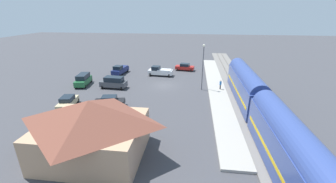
{
  "coord_description": "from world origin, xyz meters",
  "views": [
    {
      "loc": [
        -5.54,
        38.91,
        13.74
      ],
      "look_at": [
        -1.45,
        5.76,
        1.0
      ],
      "focal_mm": 22.65,
      "sensor_mm": 36.0,
      "label": 1
    }
  ],
  "objects_px": {
    "sedan_black": "(109,101)",
    "sedan_tan": "(68,102)",
    "station_building": "(92,128)",
    "pickup_white": "(160,71)",
    "suv_charcoal": "(114,82)",
    "sedan_red": "(185,67)",
    "suv_green": "(83,80)",
    "light_pole_near_platform": "(203,62)",
    "pickup_navy": "(120,70)",
    "pedestrian_on_platform": "(220,84)"
  },
  "relations": [
    {
      "from": "station_building",
      "to": "light_pole_near_platform",
      "type": "height_order",
      "value": "light_pole_near_platform"
    },
    {
      "from": "suv_charcoal",
      "to": "pickup_navy",
      "type": "bearing_deg",
      "value": -77.9
    },
    {
      "from": "pedestrian_on_platform",
      "to": "sedan_tan",
      "type": "bearing_deg",
      "value": 23.13
    },
    {
      "from": "pickup_navy",
      "to": "sedan_tan",
      "type": "distance_m",
      "value": 18.65
    },
    {
      "from": "pickup_navy",
      "to": "suv_green",
      "type": "distance_m",
      "value": 9.67
    },
    {
      "from": "sedan_red",
      "to": "suv_charcoal",
      "type": "relative_size",
      "value": 0.94
    },
    {
      "from": "station_building",
      "to": "sedan_red",
      "type": "relative_size",
      "value": 2.21
    },
    {
      "from": "sedan_black",
      "to": "pickup_white",
      "type": "relative_size",
      "value": 0.86
    },
    {
      "from": "suv_green",
      "to": "light_pole_near_platform",
      "type": "bearing_deg",
      "value": -179.46
    },
    {
      "from": "station_building",
      "to": "pedestrian_on_platform",
      "type": "relative_size",
      "value": 6.11
    },
    {
      "from": "pickup_navy",
      "to": "sedan_tan",
      "type": "relative_size",
      "value": 1.18
    },
    {
      "from": "station_building",
      "to": "sedan_black",
      "type": "distance_m",
      "value": 11.83
    },
    {
      "from": "pickup_navy",
      "to": "suv_green",
      "type": "height_order",
      "value": "suv_green"
    },
    {
      "from": "station_building",
      "to": "sedan_tan",
      "type": "bearing_deg",
      "value": -48.64
    },
    {
      "from": "pickup_navy",
      "to": "sedan_tan",
      "type": "xyz_separation_m",
      "value": [
        1.81,
        18.56,
        -0.15
      ]
    },
    {
      "from": "sedan_tan",
      "to": "light_pole_near_platform",
      "type": "relative_size",
      "value": 0.57
    },
    {
      "from": "sedan_red",
      "to": "suv_green",
      "type": "bearing_deg",
      "value": 34.98
    },
    {
      "from": "pickup_navy",
      "to": "suv_green",
      "type": "xyz_separation_m",
      "value": [
        4.52,
        8.55,
        0.12
      ]
    },
    {
      "from": "sedan_black",
      "to": "suv_charcoal",
      "type": "height_order",
      "value": "suv_charcoal"
    },
    {
      "from": "suv_green",
      "to": "sedan_tan",
      "type": "distance_m",
      "value": 10.37
    },
    {
      "from": "sedan_black",
      "to": "pickup_navy",
      "type": "xyz_separation_m",
      "value": [
        4.43,
        -17.68,
        0.15
      ]
    },
    {
      "from": "pedestrian_on_platform",
      "to": "suv_charcoal",
      "type": "distance_m",
      "value": 19.88
    },
    {
      "from": "station_building",
      "to": "sedan_tan",
      "type": "relative_size",
      "value": 2.2
    },
    {
      "from": "sedan_tan",
      "to": "pickup_white",
      "type": "relative_size",
      "value": 0.86
    },
    {
      "from": "sedan_tan",
      "to": "pickup_white",
      "type": "height_order",
      "value": "pickup_white"
    },
    {
      "from": "sedan_black",
      "to": "sedan_tan",
      "type": "relative_size",
      "value": 1.0
    },
    {
      "from": "pickup_navy",
      "to": "pickup_white",
      "type": "distance_m",
      "value": 9.4
    },
    {
      "from": "station_building",
      "to": "pickup_white",
      "type": "height_order",
      "value": "station_building"
    },
    {
      "from": "sedan_red",
      "to": "pickup_white",
      "type": "distance_m",
      "value": 7.43
    },
    {
      "from": "sedan_red",
      "to": "light_pole_near_platform",
      "type": "relative_size",
      "value": 0.57
    },
    {
      "from": "sedan_red",
      "to": "suv_charcoal",
      "type": "height_order",
      "value": "suv_charcoal"
    },
    {
      "from": "sedan_black",
      "to": "sedan_tan",
      "type": "xyz_separation_m",
      "value": [
        6.24,
        0.88,
        0.0
      ]
    },
    {
      "from": "sedan_tan",
      "to": "suv_green",
      "type": "bearing_deg",
      "value": -74.83
    },
    {
      "from": "sedan_black",
      "to": "pickup_white",
      "type": "height_order",
      "value": "pickup_white"
    },
    {
      "from": "suv_charcoal",
      "to": "pickup_white",
      "type": "height_order",
      "value": "suv_charcoal"
    },
    {
      "from": "sedan_black",
      "to": "sedan_tan",
      "type": "height_order",
      "value": "same"
    },
    {
      "from": "station_building",
      "to": "pickup_white",
      "type": "distance_m",
      "value": 28.83
    },
    {
      "from": "sedan_black",
      "to": "sedan_red",
      "type": "relative_size",
      "value": 1.01
    },
    {
      "from": "pickup_navy",
      "to": "suv_charcoal",
      "type": "xyz_separation_m",
      "value": [
        -2.03,
        9.45,
        0.12
      ]
    },
    {
      "from": "sedan_black",
      "to": "suv_charcoal",
      "type": "relative_size",
      "value": 0.95
    },
    {
      "from": "suv_charcoal",
      "to": "pickup_white",
      "type": "distance_m",
      "value": 11.79
    },
    {
      "from": "station_building",
      "to": "pedestrian_on_platform",
      "type": "height_order",
      "value": "station_building"
    },
    {
      "from": "sedan_black",
      "to": "pickup_white",
      "type": "distance_m",
      "value": 18.13
    },
    {
      "from": "suv_charcoal",
      "to": "sedan_red",
      "type": "bearing_deg",
      "value": -131.47
    },
    {
      "from": "sedan_red",
      "to": "light_pole_near_platform",
      "type": "bearing_deg",
      "value": 105.95
    },
    {
      "from": "pickup_navy",
      "to": "suv_charcoal",
      "type": "bearing_deg",
      "value": 102.1
    },
    {
      "from": "pedestrian_on_platform",
      "to": "suv_green",
      "type": "distance_m",
      "value": 26.41
    },
    {
      "from": "pickup_navy",
      "to": "suv_charcoal",
      "type": "relative_size",
      "value": 1.12
    },
    {
      "from": "sedan_black",
      "to": "sedan_tan",
      "type": "bearing_deg",
      "value": 8.01
    },
    {
      "from": "pedestrian_on_platform",
      "to": "pickup_navy",
      "type": "height_order",
      "value": "pickup_navy"
    }
  ]
}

